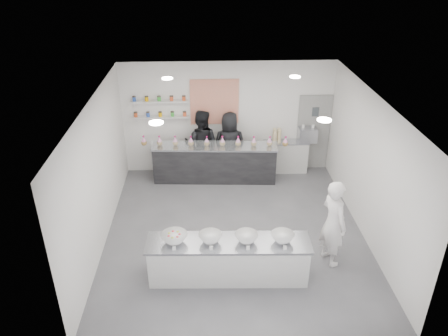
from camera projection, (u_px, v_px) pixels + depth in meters
The scene contains 26 objects.
floor at pixel (235, 232), 9.50m from camera, with size 6.00×6.00×0.00m, color #515156.
ceiling at pixel (237, 101), 8.11m from camera, with size 6.00×6.00×0.00m, color white.
back_wall at pixel (228, 118), 11.46m from camera, with size 5.50×5.50×0.00m, color white.
left_wall at pixel (98, 174), 8.70m from camera, with size 6.00×6.00×0.00m, color white.
right_wall at pixel (370, 169), 8.92m from camera, with size 6.00×6.00×0.00m, color white.
back_door at pixel (313, 133), 11.74m from camera, with size 0.88×0.04×2.10m, color gray.
pattern_panel at pixel (214, 102), 11.22m from camera, with size 1.25×0.03×1.20m, color red.
jar_shelf_lower at pixel (160, 117), 11.26m from camera, with size 1.45×0.22×0.04m, color silver.
jar_shelf_upper at pixel (159, 101), 11.07m from camera, with size 1.45×0.22×0.04m, color silver.
preserve_jars at pixel (160, 107), 11.11m from camera, with size 1.45×0.10×0.56m, color #CF4F22, non-canonical shape.
downlight_0 at pixel (156, 123), 7.18m from camera, with size 0.24×0.24×0.02m, color white.
downlight_1 at pixel (324, 120), 7.29m from camera, with size 0.24×0.24×0.02m, color white.
downlight_2 at pixel (167, 78), 9.48m from camera, with size 0.24×0.24×0.02m, color white.
downlight_3 at pixel (295, 77), 9.59m from camera, with size 0.24×0.24×0.02m, color white.
prep_counter at pixel (228, 260), 8.06m from camera, with size 2.99×0.68×0.81m, color silver.
back_bar at pixel (215, 163), 11.36m from camera, with size 3.20×0.59×0.99m, color black.
sneeze_guard at pixel (214, 146), 10.82m from camera, with size 3.15×0.01×0.27m, color white.
espresso_ledge at pixel (285, 157), 11.82m from camera, with size 1.19×0.38×0.89m, color silver.
espresso_machine at pixel (307, 135), 11.55m from camera, with size 0.49×0.34×0.37m, color #93969E.
cup_stacks at pixel (277, 136), 11.52m from camera, with size 0.24×0.24×0.36m, color #D5BB86, non-canonical shape.
prep_bowls at pixel (228, 238), 7.83m from camera, with size 2.38×0.53×0.17m, color white, non-canonical shape.
label_cards at pixel (231, 259), 7.39m from camera, with size 2.01×0.04×0.07m, color white, non-canonical shape.
cookie_bags at pixel (214, 141), 11.07m from camera, with size 3.75×0.15×0.27m, color #F798D6, non-canonical shape.
woman_prep at pixel (333, 223), 8.26m from camera, with size 0.65×0.43×1.79m, color white.
staff_left at pixel (201, 144), 11.36m from camera, with size 0.90×0.70×1.86m, color black.
staff_right at pixel (230, 145), 11.41m from camera, with size 0.87×0.57×1.78m, color black.
Camera 1 is at (-0.58, -7.75, 5.65)m, focal length 35.00 mm.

